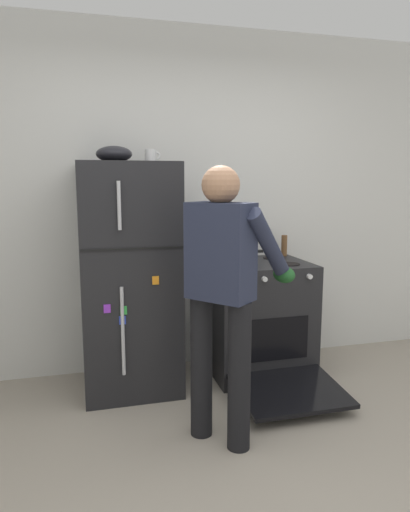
% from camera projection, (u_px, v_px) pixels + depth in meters
% --- Properties ---
extents(kitchen_wall_back, '(6.00, 0.10, 2.70)m').
position_uv_depth(kitchen_wall_back, '(179.00, 202.00, 3.76)').
color(kitchen_wall_back, silver).
rests_on(kitchen_wall_back, ground).
extents(refrigerator, '(0.68, 0.72, 1.64)m').
position_uv_depth(refrigerator, '(129.00, 278.00, 3.36)').
color(refrigerator, black).
rests_on(refrigerator, ground).
extents(stove_range, '(0.76, 1.21, 0.90)m').
position_uv_depth(stove_range, '(259.00, 319.00, 3.67)').
color(stove_range, black).
rests_on(stove_range, ground).
extents(person_cook, '(0.69, 0.71, 1.60)m').
position_uv_depth(person_cook, '(224.00, 281.00, 2.62)').
color(person_cook, black).
rests_on(person_cook, ground).
extents(red_pot, '(0.33, 0.23, 0.10)m').
position_uv_depth(red_pot, '(242.00, 257.00, 3.51)').
color(red_pot, '#19479E').
rests_on(red_pot, stove_range).
extents(coffee_mug, '(0.11, 0.08, 0.10)m').
position_uv_depth(coffee_mug, '(151.00, 156.00, 3.32)').
color(coffee_mug, silver).
rests_on(coffee_mug, refrigerator).
extents(pepper_mill, '(0.05, 0.05, 0.17)m').
position_uv_depth(pepper_mill, '(284.00, 246.00, 3.86)').
color(pepper_mill, brown).
rests_on(pepper_mill, stove_range).
extents(mixing_bowl, '(0.25, 0.25, 0.11)m').
position_uv_depth(mixing_bowl, '(114.00, 154.00, 3.20)').
color(mixing_bowl, black).
rests_on(mixing_bowl, refrigerator).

